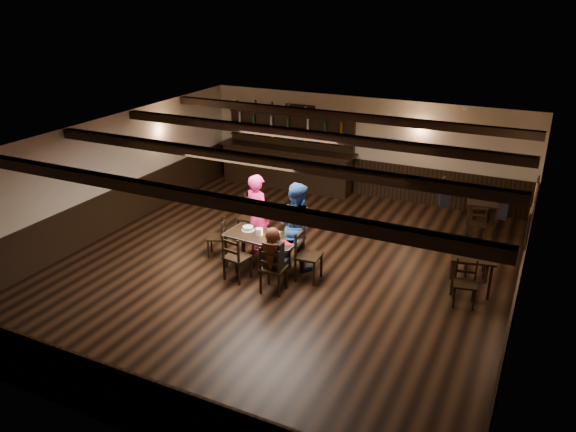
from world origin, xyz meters
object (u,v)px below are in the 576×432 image
at_px(chair_near_right, 272,266).
at_px(bar_counter, 287,162).
at_px(chair_near_left, 234,255).
at_px(man_blue, 296,225).
at_px(cake, 248,229).
at_px(dining_table, 263,239).
at_px(woman_pink, 258,216).

height_order(chair_near_right, bar_counter, bar_counter).
bearing_deg(chair_near_left, man_blue, 55.04).
xyz_separation_m(cake, bar_counter, (-1.43, 4.79, -0.06)).
bearing_deg(dining_table, cake, 165.93).
distance_m(dining_table, chair_near_right, 0.99).
height_order(woman_pink, man_blue, woman_pink).
xyz_separation_m(chair_near_left, bar_counter, (-1.55, 5.57, 0.17)).
relative_size(dining_table, bar_counter, 0.40).
height_order(chair_near_left, man_blue, man_blue).
bearing_deg(cake, chair_near_right, -41.37).
bearing_deg(chair_near_right, bar_counter, 113.16).
xyz_separation_m(chair_near_left, man_blue, (0.80, 1.14, 0.35)).
xyz_separation_m(man_blue, cake, (-0.92, -0.37, -0.11)).
bearing_deg(chair_near_left, bar_counter, 105.57).
distance_m(woman_pink, cake, 0.44).
bearing_deg(cake, man_blue, 21.60).
bearing_deg(man_blue, woman_pink, 7.18).
relative_size(chair_near_right, bar_counter, 0.24).
height_order(dining_table, woman_pink, woman_pink).
height_order(dining_table, man_blue, man_blue).
relative_size(woman_pink, cake, 6.80).
distance_m(chair_near_left, bar_counter, 5.78).
height_order(chair_near_left, bar_counter, bar_counter).
distance_m(dining_table, woman_pink, 0.71).
height_order(dining_table, chair_near_left, chair_near_left).
height_order(dining_table, chair_near_right, chair_near_right).
bearing_deg(man_blue, dining_table, 52.57).
bearing_deg(chair_near_right, chair_near_left, 173.03).
distance_m(chair_near_right, cake, 1.36).
distance_m(man_blue, cake, 1.00).
relative_size(woman_pink, man_blue, 1.01).
height_order(chair_near_right, man_blue, man_blue).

